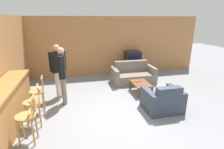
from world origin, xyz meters
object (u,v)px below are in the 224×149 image
bar_chair_mid (33,105)px  person_by_window (58,68)px  bar_chair_far (38,94)px  couch_far (133,75)px  tv (133,57)px  tv_unit (132,68)px  armchair_near (163,101)px  coffee_table (141,84)px  book_on_table (138,81)px  bar_chair_near (27,119)px  person_by_counter (63,73)px  table_lamp (141,55)px

bar_chair_mid → person_by_window: (0.51, 1.61, 0.44)m
bar_chair_far → couch_far: 3.78m
tv → tv_unit: bearing=90.0°
armchair_near → bar_chair_far: bearing=168.9°
coffee_table → tv: size_ratio=1.23×
person_by_window → book_on_table: bearing=-3.8°
bar_chair_near → bar_chair_mid: bearing=90.0°
tv_unit → tv: (0.00, -0.00, 0.54)m
bar_chair_near → couch_far: size_ratio=0.59×
couch_far → person_by_window: size_ratio=0.98×
bar_chair_near → person_by_counter: (0.67, 1.68, 0.44)m
coffee_table → person_by_window: (-2.72, 0.33, 0.68)m
bar_chair_far → table_lamp: (4.05, 2.76, 0.35)m
bar_chair_far → tv_unit: (3.67, 2.76, -0.27)m
bar_chair_mid → coffee_table: bar_chair_mid is taller
book_on_table → table_lamp: table_lamp is taller
bar_chair_mid → book_on_table: (3.20, 1.43, -0.17)m
armchair_near → person_by_window: person_by_window is taller
person_by_window → person_by_counter: (0.16, -0.56, -0.00)m
coffee_table → table_lamp: (0.82, 2.14, 0.59)m
book_on_table → couch_far: bearing=81.9°
bar_chair_mid → bar_chair_far: size_ratio=1.00×
bar_chair_far → coffee_table: 3.30m
bar_chair_mid → person_by_window: 1.75m
table_lamp → person_by_window: 3.98m
armchair_near → person_by_counter: size_ratio=0.58×
bar_chair_near → coffee_table: bearing=30.5°
couch_far → table_lamp: table_lamp is taller
tv_unit → person_by_counter: size_ratio=0.60×
bar_chair_near → table_lamp: bearing=45.0°
bar_chair_near → table_lamp: table_lamp is taller
tv_unit → person_by_window: bearing=-150.2°
bar_chair_mid → coffee_table: (3.24, 1.28, -0.24)m
person_by_counter → armchair_near: bearing=-21.3°
couch_far → armchair_near: (0.04, -2.41, 0.00)m
person_by_counter → bar_chair_mid: bearing=-122.8°
bar_chair_mid → person_by_window: person_by_window is taller
coffee_table → person_by_window: 2.83m
person_by_counter → tv: bearing=38.3°
tv → table_lamp: bearing=0.5°
table_lamp → person_by_counter: (-3.38, -2.37, 0.09)m
couch_far → coffee_table: bearing=-95.2°
bar_chair_near → book_on_table: size_ratio=4.15×
book_on_table → person_by_counter: size_ratio=0.14×
bar_chair_mid → armchair_near: bearing=-0.2°
bar_chair_mid → couch_far: bar_chair_mid is taller
couch_far → tv: size_ratio=2.44×
bar_chair_mid → tv_unit: bar_chair_mid is taller
bar_chair_near → bar_chair_far: size_ratio=1.00×
bar_chair_near → person_by_window: size_ratio=0.58×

